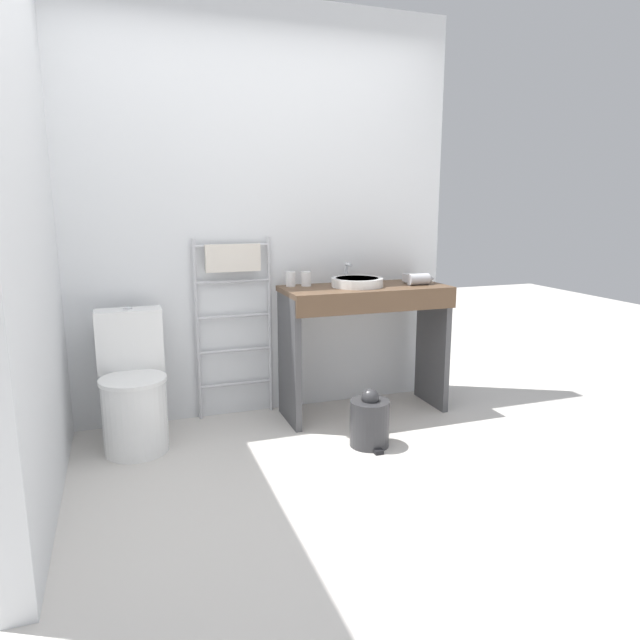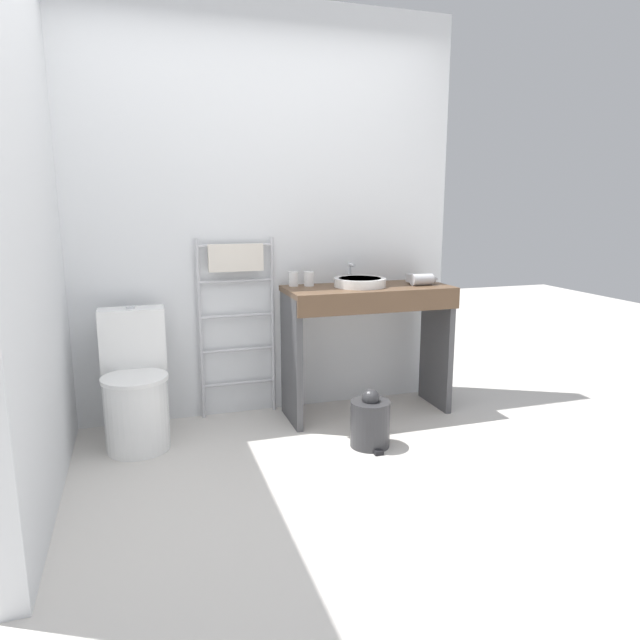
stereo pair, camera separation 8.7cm
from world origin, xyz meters
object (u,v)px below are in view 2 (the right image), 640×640
(towel_radiator, at_px, (237,292))
(hair_dryer, at_px, (422,279))
(toilet, at_px, (136,390))
(trash_bin, at_px, (370,422))
(cup_near_edge, at_px, (309,279))
(cup_near_wall, at_px, (293,279))
(sink_basin, at_px, (360,282))

(towel_radiator, distance_m, hair_dryer, 1.22)
(toilet, relative_size, trash_bin, 2.30)
(towel_radiator, height_order, cup_near_edge, towel_radiator)
(cup_near_wall, distance_m, cup_near_edge, 0.10)
(towel_radiator, xyz_separation_m, cup_near_wall, (0.36, -0.06, 0.08))
(cup_near_wall, xyz_separation_m, hair_dryer, (0.83, -0.21, -0.01))
(toilet, height_order, cup_near_edge, cup_near_edge)
(sink_basin, bearing_deg, hair_dryer, -7.48)
(sink_basin, xyz_separation_m, cup_near_wall, (-0.40, 0.15, 0.02))
(towel_radiator, xyz_separation_m, hair_dryer, (1.19, -0.27, 0.07))
(hair_dryer, bearing_deg, cup_near_edge, 165.70)
(toilet, bearing_deg, sink_basin, 3.44)
(sink_basin, bearing_deg, towel_radiator, 164.27)
(cup_near_edge, height_order, trash_bin, cup_near_edge)
(toilet, xyz_separation_m, cup_near_edge, (1.12, 0.22, 0.58))
(toilet, height_order, cup_near_wall, cup_near_wall)
(cup_near_wall, xyz_separation_m, trash_bin, (0.27, -0.68, -0.76))
(towel_radiator, bearing_deg, toilet, -155.21)
(towel_radiator, relative_size, trash_bin, 3.41)
(cup_near_edge, relative_size, hair_dryer, 0.49)
(sink_basin, height_order, hair_dryer, hair_dryer)
(cup_near_edge, bearing_deg, toilet, -169.08)
(cup_near_edge, xyz_separation_m, hair_dryer, (0.73, -0.19, -0.01))
(toilet, distance_m, trash_bin, 1.37)
(cup_near_wall, relative_size, cup_near_edge, 1.03)
(toilet, height_order, hair_dryer, hair_dryer)
(toilet, relative_size, towel_radiator, 0.68)
(towel_radiator, bearing_deg, hair_dryer, -12.87)
(toilet, relative_size, hair_dryer, 4.15)
(hair_dryer, relative_size, trash_bin, 0.56)
(towel_radiator, bearing_deg, cup_near_edge, -10.60)
(sink_basin, height_order, cup_near_edge, cup_near_edge)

